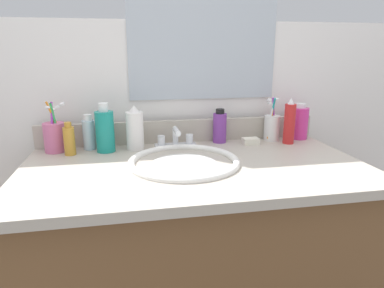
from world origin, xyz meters
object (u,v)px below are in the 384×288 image
(bottle_cream_purple, at_px, (220,127))
(soap_bar, at_px, (251,141))
(bottle_lotion_white, at_px, (135,130))
(bottle_soap_pink, at_px, (299,123))
(faucet, at_px, (176,140))
(bottle_gel_clear, at_px, (89,134))
(cup_pink, at_px, (55,136))
(cup_white_ceramic, at_px, (272,127))
(bottle_spray_red, at_px, (289,123))
(bottle_mouthwash_teal, at_px, (105,131))
(bottle_oil_amber, at_px, (69,140))

(bottle_cream_purple, relative_size, soap_bar, 2.14)
(bottle_lotion_white, distance_m, soap_bar, 0.46)
(bottle_soap_pink, bearing_deg, bottle_cream_purple, 179.61)
(soap_bar, bearing_deg, faucet, 179.06)
(bottle_gel_clear, height_order, soap_bar, bottle_gel_clear)
(bottle_lotion_white, relative_size, cup_pink, 0.89)
(bottle_gel_clear, relative_size, soap_bar, 2.08)
(bottle_soap_pink, xyz_separation_m, cup_white_ceramic, (-0.13, -0.01, -0.01))
(bottle_lotion_white, bearing_deg, faucet, -1.02)
(bottle_spray_red, distance_m, bottle_lotion_white, 0.61)
(bottle_cream_purple, bearing_deg, soap_bar, -23.42)
(faucet, distance_m, bottle_mouthwash_teal, 0.27)
(bottle_soap_pink, bearing_deg, bottle_mouthwash_teal, -176.65)
(bottle_spray_red, height_order, soap_bar, bottle_spray_red)
(bottle_mouthwash_teal, xyz_separation_m, cup_pink, (-0.18, 0.03, -0.02))
(faucet, relative_size, bottle_gel_clear, 1.20)
(bottle_mouthwash_teal, xyz_separation_m, bottle_lotion_white, (0.11, 0.01, -0.00))
(bottle_cream_purple, height_order, soap_bar, bottle_cream_purple)
(cup_pink, bearing_deg, faucet, -3.69)
(bottle_gel_clear, relative_size, bottle_lotion_white, 0.79)
(faucet, relative_size, bottle_spray_red, 0.87)
(bottle_spray_red, relative_size, cup_pink, 0.97)
(faucet, relative_size, bottle_soap_pink, 1.07)
(bottle_spray_red, distance_m, cup_white_ceramic, 0.08)
(bottle_lotion_white, height_order, cup_white_ceramic, cup_white_ceramic)
(faucet, xyz_separation_m, bottle_mouthwash_teal, (-0.26, -0.00, 0.05))
(bottle_cream_purple, bearing_deg, bottle_soap_pink, -0.39)
(bottle_oil_amber, bearing_deg, bottle_mouthwash_teal, 8.48)
(bottle_cream_purple, xyz_separation_m, cup_white_ceramic, (0.22, -0.01, -0.01))
(bottle_oil_amber, xyz_separation_m, soap_bar, (0.69, 0.02, -0.04))
(faucet, distance_m, bottle_lotion_white, 0.16)
(bottle_mouthwash_teal, bearing_deg, bottle_gel_clear, 146.11)
(soap_bar, bearing_deg, bottle_gel_clear, 176.08)
(faucet, relative_size, bottle_mouthwash_teal, 0.89)
(bottle_soap_pink, xyz_separation_m, cup_pink, (-0.98, -0.01, -0.01))
(cup_pink, height_order, soap_bar, cup_pink)
(bottle_soap_pink, xyz_separation_m, bottle_cream_purple, (-0.35, 0.00, -0.01))
(faucet, distance_m, bottle_spray_red, 0.46)
(faucet, relative_size, soap_bar, 2.50)
(bottle_lotion_white, distance_m, cup_white_ceramic, 0.56)
(bottle_oil_amber, bearing_deg, bottle_spray_red, -0.11)
(bottle_soap_pink, relative_size, soap_bar, 2.34)
(bottle_cream_purple, xyz_separation_m, soap_bar, (0.12, -0.05, -0.05))
(bottle_oil_amber, bearing_deg, bottle_lotion_white, 6.15)
(bottle_soap_pink, xyz_separation_m, bottle_lotion_white, (-0.69, -0.04, 0.01))
(bottle_spray_red, bearing_deg, bottle_cream_purple, 165.54)
(cup_pink, bearing_deg, bottle_soap_pink, 0.82)
(bottle_spray_red, distance_m, bottle_mouthwash_teal, 0.72)
(faucet, xyz_separation_m, bottle_oil_amber, (-0.39, -0.02, 0.03))
(bottle_oil_amber, bearing_deg, bottle_cream_purple, 6.71)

